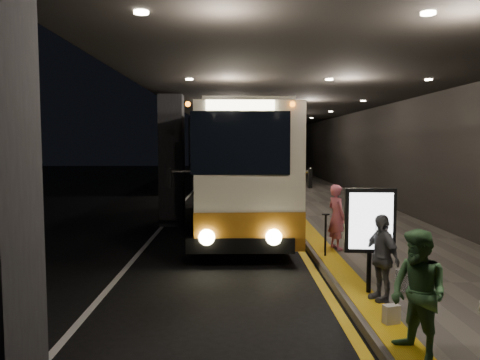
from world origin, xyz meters
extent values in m
plane|color=black|center=(0.00, 0.00, 0.00)|extent=(90.00, 90.00, 0.00)
cube|color=silver|center=(-1.80, 5.00, 0.01)|extent=(0.12, 50.00, 0.01)
cube|color=gold|center=(2.35, 5.00, 0.01)|extent=(0.18, 50.00, 0.01)
cube|color=#514C44|center=(4.75, 5.00, 0.07)|extent=(4.50, 50.00, 0.15)
cube|color=gold|center=(2.85, 5.00, 0.16)|extent=(0.50, 50.00, 0.01)
cube|color=black|center=(7.00, 5.00, 3.00)|extent=(0.10, 50.00, 6.00)
cube|color=black|center=(-1.50, 4.00, 2.20)|extent=(0.80, 0.80, 4.40)
cube|color=black|center=(-1.50, 16.00, 2.20)|extent=(0.80, 0.80, 4.40)
cube|color=black|center=(2.50, 5.00, 4.60)|extent=(9.00, 50.00, 0.40)
cube|color=beige|center=(0.75, 4.21, 2.06)|extent=(2.87, 11.85, 3.33)
cube|color=#8A5114|center=(0.75, 4.21, 0.83)|extent=(2.89, 11.87, 0.88)
cube|color=black|center=(0.75, -1.71, 2.80)|extent=(2.16, 0.14, 1.37)
cube|color=black|center=(0.75, -1.63, 0.54)|extent=(2.41, 0.34, 0.34)
cylinder|color=black|center=(-0.35, 0.48, 0.49)|extent=(0.27, 0.98, 0.98)
cylinder|color=black|center=(1.86, 0.48, 0.49)|extent=(0.27, 0.98, 0.98)
cylinder|color=black|center=(-0.35, 8.13, 0.49)|extent=(0.27, 0.98, 0.98)
cylinder|color=black|center=(1.86, 8.13, 0.49)|extent=(0.27, 0.98, 0.98)
sphere|color=#FFEAA5|center=(0.02, -1.72, 0.74)|extent=(0.35, 0.35, 0.35)
sphere|color=#FFEAA5|center=(1.49, -1.72, 0.74)|extent=(0.35, 0.35, 0.35)
cube|color=#FFF2BF|center=(0.75, -1.72, 3.61)|extent=(1.47, 0.10, 0.22)
cube|color=beige|center=(0.87, 19.43, 1.97)|extent=(2.96, 11.38, 3.19)
cube|color=#8A5114|center=(0.87, 19.43, 0.80)|extent=(2.99, 11.40, 0.85)
cube|color=black|center=(0.87, 13.77, 2.68)|extent=(2.07, 0.17, 1.31)
cube|color=black|center=(0.87, 13.85, 0.52)|extent=(2.31, 0.38, 0.33)
cylinder|color=black|center=(-0.18, 15.86, 0.47)|extent=(0.26, 0.94, 0.94)
cylinder|color=black|center=(1.93, 15.86, 0.47)|extent=(0.26, 0.94, 0.94)
cylinder|color=black|center=(-0.18, 23.19, 0.47)|extent=(0.26, 0.94, 0.94)
cylinder|color=black|center=(1.93, 23.19, 0.47)|extent=(0.26, 0.94, 0.94)
cube|color=beige|center=(0.81, 31.31, 2.24)|extent=(2.99, 12.86, 3.62)
cube|color=#8A5114|center=(0.81, 31.31, 0.91)|extent=(3.01, 12.88, 0.96)
cube|color=black|center=(0.81, 24.89, 3.04)|extent=(2.35, 0.12, 1.49)
cube|color=black|center=(0.81, 24.97, 0.59)|extent=(2.62, 0.32, 0.37)
cylinder|color=black|center=(-0.40, 27.26, 0.53)|extent=(0.30, 1.07, 1.07)
cylinder|color=black|center=(2.02, 27.26, 0.53)|extent=(0.30, 1.07, 1.07)
cylinder|color=black|center=(-0.40, 35.58, 0.53)|extent=(0.30, 1.07, 1.07)
cylinder|color=black|center=(2.02, 35.58, 0.53)|extent=(0.30, 1.07, 1.07)
imported|color=#BF596C|center=(3.17, -0.31, 0.96)|extent=(0.57, 0.69, 1.62)
imported|color=#39663B|center=(2.90, -6.22, 0.94)|extent=(0.74, 0.90, 1.59)
imported|color=#444549|center=(3.09, -4.15, 0.88)|extent=(0.70, 0.96, 1.47)
cube|color=black|center=(3.67, -3.66, 0.34)|extent=(0.34, 0.22, 0.38)
cube|color=beige|center=(2.92, -5.19, 0.29)|extent=(0.26, 0.19, 0.29)
cylinder|color=black|center=(3.00, -3.76, 0.51)|extent=(0.08, 0.08, 0.72)
cube|color=black|center=(3.00, -3.76, 1.44)|extent=(0.89, 0.16, 1.14)
cube|color=white|center=(3.00, -3.82, 1.44)|extent=(0.75, 0.08, 0.98)
cylinder|color=black|center=(2.75, -1.08, 0.65)|extent=(0.05, 0.05, 0.99)
camera|label=1|loc=(0.64, -11.82, 2.80)|focal=35.00mm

